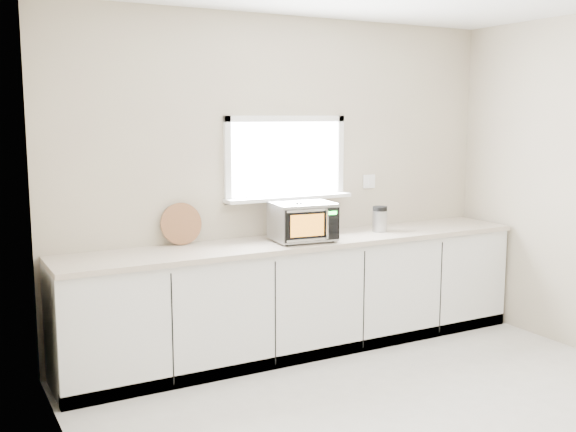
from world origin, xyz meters
TOP-DOWN VIEW (x-y plane):
  - back_wall at (0.00, 2.00)m, footprint 4.00×0.17m
  - cabinets at (0.00, 1.70)m, footprint 3.92×0.60m
  - countertop at (0.00, 1.69)m, footprint 3.92×0.64m
  - microwave at (-0.04, 1.62)m, footprint 0.50×0.43m
  - knife_block at (-0.10, 1.62)m, footprint 0.13×0.23m
  - cutting_board at (-0.93, 1.94)m, footprint 0.32×0.08m
  - coffee_grinder at (0.76, 1.69)m, footprint 0.14×0.14m

SIDE VIEW (x-z plane):
  - cabinets at x=0.00m, z-range 0.00..0.88m
  - countertop at x=0.00m, z-range 0.88..0.92m
  - coffee_grinder at x=0.76m, z-range 0.92..1.14m
  - knife_block at x=-0.10m, z-range 0.90..1.21m
  - microwave at x=-0.04m, z-range 0.93..1.23m
  - cutting_board at x=-0.93m, z-range 0.92..1.24m
  - back_wall at x=0.00m, z-range 0.01..2.71m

